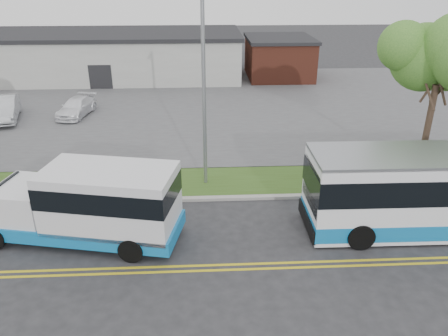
{
  "coord_description": "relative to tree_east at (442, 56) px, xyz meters",
  "views": [
    {
      "loc": [
        2.89,
        -16.84,
        9.85
      ],
      "look_at": [
        3.83,
        1.16,
        1.6
      ],
      "focal_mm": 35.0,
      "sensor_mm": 36.0,
      "label": 1
    }
  ],
  "objects": [
    {
      "name": "ground",
      "position": [
        -14.0,
        -3.0,
        -6.2
      ],
      "size": [
        140.0,
        140.0,
        0.0
      ],
      "primitive_type": "plane",
      "color": "#28282B",
      "rests_on": "ground"
    },
    {
      "name": "lane_line_north",
      "position": [
        -14.0,
        -6.85,
        -6.2
      ],
      "size": [
        70.0,
        0.12,
        0.01
      ],
      "primitive_type": "cube",
      "color": "gold",
      "rests_on": "ground"
    },
    {
      "name": "lane_line_south",
      "position": [
        -14.0,
        -7.15,
        -6.2
      ],
      "size": [
        70.0,
        0.12,
        0.01
      ],
      "primitive_type": "cube",
      "color": "gold",
      "rests_on": "ground"
    },
    {
      "name": "curb",
      "position": [
        -14.0,
        -1.9,
        -6.13
      ],
      "size": [
        80.0,
        0.3,
        0.15
      ],
      "primitive_type": "cube",
      "color": "#9E9B93",
      "rests_on": "ground"
    },
    {
      "name": "verge",
      "position": [
        -14.0,
        -0.1,
        -6.15
      ],
      "size": [
        80.0,
        3.3,
        0.1
      ],
      "primitive_type": "cube",
      "color": "#354E1A",
      "rests_on": "ground"
    },
    {
      "name": "parking_lot",
      "position": [
        -14.0,
        14.0,
        -6.15
      ],
      "size": [
        80.0,
        25.0,
        0.1
      ],
      "primitive_type": "cube",
      "color": "#4C4C4F",
      "rests_on": "ground"
    },
    {
      "name": "commercial_building",
      "position": [
        -20.0,
        24.0,
        -4.02
      ],
      "size": [
        25.4,
        10.4,
        4.35
      ],
      "color": "#9E9E99",
      "rests_on": "ground"
    },
    {
      "name": "brick_wing",
      "position": [
        -3.5,
        23.0,
        -4.24
      ],
      "size": [
        6.3,
        7.3,
        3.9
      ],
      "color": "brown",
      "rests_on": "ground"
    },
    {
      "name": "tree_east",
      "position": [
        0.0,
        0.0,
        0.0
      ],
      "size": [
        5.2,
        5.2,
        8.33
      ],
      "color": "#37271E",
      "rests_on": "verge"
    },
    {
      "name": "streetlight_near",
      "position": [
        -11.0,
        -0.27,
        -0.97
      ],
      "size": [
        0.35,
        1.53,
        9.5
      ],
      "color": "gray",
      "rests_on": "verge"
    },
    {
      "name": "shuttle_bus",
      "position": [
        -15.44,
        -4.85,
        -4.56
      ],
      "size": [
        8.33,
        4.1,
        3.07
      ],
      "rotation": [
        0.0,
        0.0,
        -0.2
      ],
      "color": "#106DAF",
      "rests_on": "ground"
    },
    {
      "name": "parked_car_a",
      "position": [
        -25.01,
        10.48,
        -5.29
      ],
      "size": [
        3.0,
        5.25,
        1.64
      ],
      "primitive_type": "imported",
      "rotation": [
        0.0,
        0.0,
        0.27
      ],
      "color": "#B1B4B9",
      "rests_on": "parking_lot"
    },
    {
      "name": "parked_car_b",
      "position": [
        -20.19,
        11.25,
        -5.49
      ],
      "size": [
        2.46,
        4.5,
        1.24
      ],
      "primitive_type": "imported",
      "rotation": [
        0.0,
        0.0,
        -0.18
      ],
      "color": "white",
      "rests_on": "parking_lot"
    }
  ]
}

